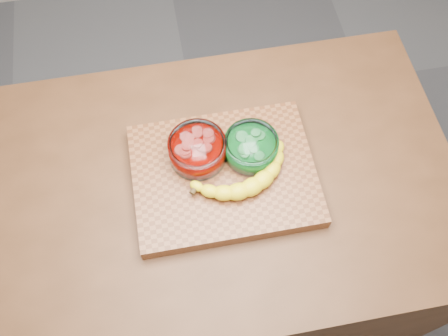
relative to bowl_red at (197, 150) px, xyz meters
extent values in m
plane|color=#535458|center=(0.06, -0.05, -0.97)|extent=(3.50, 3.50, 0.00)
cube|color=#4C2B16|center=(0.06, -0.05, -0.52)|extent=(1.20, 0.80, 0.90)
cube|color=brown|center=(0.06, -0.05, -0.05)|extent=(0.45, 0.35, 0.04)
cylinder|color=white|center=(0.00, 0.00, 0.00)|extent=(0.14, 0.14, 0.07)
cylinder|color=#B80700|center=(0.00, 0.00, -0.01)|extent=(0.12, 0.12, 0.04)
cylinder|color=#E95249|center=(0.00, 0.00, 0.02)|extent=(0.11, 0.11, 0.02)
cylinder|color=white|center=(0.13, -0.02, 0.00)|extent=(0.13, 0.13, 0.06)
cylinder|color=#118229|center=(0.13, -0.02, -0.01)|extent=(0.11, 0.11, 0.04)
cylinder|color=#5EC96B|center=(0.13, -0.02, 0.02)|extent=(0.11, 0.11, 0.02)
camera|label=1|loc=(-0.05, -0.61, 1.06)|focal=40.00mm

